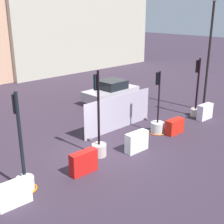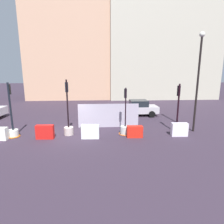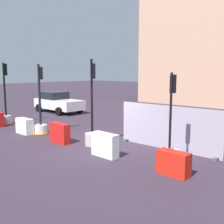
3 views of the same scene
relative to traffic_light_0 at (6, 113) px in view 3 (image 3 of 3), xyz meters
name	(u,v)px [view 3 (image 3 of 3)]	position (x,y,z in m)	size (l,w,h in m)	color
ground_plane	(94,145)	(7.58, 0.09, -0.70)	(120.00, 120.00, 0.00)	#322735
traffic_light_0	(6,113)	(0.00, 0.00, 0.00)	(0.82, 0.82, 3.79)	beige
traffic_light_1	(41,122)	(3.86, -0.12, -0.08)	(0.81, 0.81, 3.63)	silver
traffic_light_2	(92,130)	(7.51, 0.07, 0.00)	(0.64, 0.64, 3.80)	#B9A7A2
traffic_light_3	(169,152)	(11.44, -0.04, -0.22)	(0.91, 0.91, 3.25)	beige
construction_barrier_1	(25,126)	(3.16, -0.66, -0.30)	(1.13, 0.49, 0.81)	white
construction_barrier_2	(60,133)	(6.09, -0.64, -0.25)	(1.15, 0.41, 0.92)	red
construction_barrier_3	(105,145)	(9.04, -0.76, -0.25)	(1.17, 0.44, 0.91)	silver
construction_barrier_4	(173,163)	(11.98, -0.74, -0.32)	(1.07, 0.48, 0.77)	red
car_white_van	(58,102)	(-1.72, 5.32, 0.10)	(4.55, 2.39, 1.63)	silver
building_main_facade	(221,18)	(5.52, 20.02, 7.81)	(14.32, 8.73, 16.99)	tan
site_fence_panel	(168,129)	(10.35, 1.71, 0.19)	(4.72, 0.50, 1.86)	#A299AB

